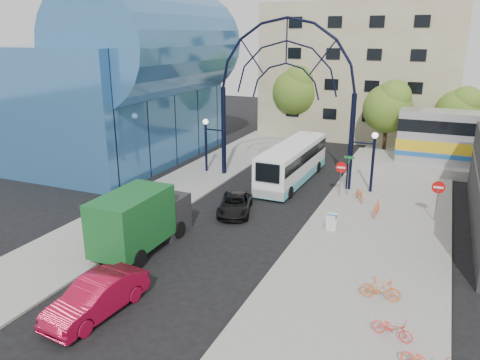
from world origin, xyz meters
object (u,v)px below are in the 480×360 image
at_px(street_name_sign, 349,167).
at_px(city_bus, 293,162).
at_px(red_sedan, 96,297).
at_px(tree_north_c, 460,110).
at_px(tree_north_b, 297,89).
at_px(do_not_enter_sign, 438,191).
at_px(bike_far_c, 392,328).
at_px(stop_sign, 341,171).
at_px(bike_near_a, 360,194).
at_px(bike_near_b, 377,208).
at_px(black_suv, 235,204).
at_px(sandwich_board, 331,220).
at_px(green_truck, 142,219).
at_px(tree_north_a, 389,106).
at_px(gateway_arch, 286,68).
at_px(bike_far_b, 380,289).

distance_m(street_name_sign, city_bus, 5.00).
relative_size(city_bus, red_sedan, 2.26).
distance_m(tree_north_c, red_sedan, 36.57).
relative_size(street_name_sign, tree_north_b, 0.35).
xyz_separation_m(do_not_enter_sign, tree_north_c, (1.12, 17.93, 2.30)).
bearing_deg(bike_far_c, red_sedan, 117.82).
distance_m(stop_sign, bike_near_a, 2.01).
bearing_deg(red_sedan, bike_near_b, 65.67).
height_order(black_suv, red_sedan, red_sedan).
xyz_separation_m(tree_north_c, bike_far_c, (-2.17, -30.88, -3.75)).
bearing_deg(bike_far_c, bike_near_b, 23.49).
bearing_deg(sandwich_board, red_sedan, -119.86).
height_order(green_truck, bike_near_a, green_truck).
distance_m(stop_sign, tree_north_a, 14.23).
height_order(gateway_arch, tree_north_a, gateway_arch).
bearing_deg(do_not_enter_sign, tree_north_b, 126.74).
xyz_separation_m(city_bus, green_truck, (-3.74, -14.45, 0.12)).
distance_m(stop_sign, street_name_sign, 0.74).
xyz_separation_m(tree_north_c, bike_near_a, (-5.90, -16.13, -3.70)).
distance_m(green_truck, bike_far_b, 12.36).
height_order(gateway_arch, bike_far_b, gateway_arch).
bearing_deg(black_suv, bike_near_b, 1.85).
bearing_deg(stop_sign, bike_near_a, -8.15).
xyz_separation_m(street_name_sign, black_suv, (-5.89, -6.05, -1.55)).
xyz_separation_m(gateway_arch, bike_near_b, (7.65, -4.62, -7.94)).
xyz_separation_m(tree_north_a, city_bus, (-5.51, -11.44, -3.09)).
bearing_deg(gateway_arch, red_sedan, -93.55).
distance_m(city_bus, bike_far_c, 19.81).
bearing_deg(stop_sign, do_not_enter_sign, -17.88).
distance_m(street_name_sign, bike_near_b, 4.32).
distance_m(green_truck, bike_far_c, 13.47).
height_order(do_not_enter_sign, tree_north_b, tree_north_b).
bearing_deg(tree_north_c, street_name_sign, -114.31).
bearing_deg(tree_north_c, red_sedan, -111.53).
bearing_deg(do_not_enter_sign, tree_north_c, 86.42).
distance_m(tree_north_b, bike_far_b, 33.37).
height_order(street_name_sign, sandwich_board, street_name_sign).
relative_size(tree_north_c, bike_near_b, 3.98).
xyz_separation_m(tree_north_a, red_sedan, (-7.36, -31.86, -3.83)).
bearing_deg(red_sedan, tree_north_b, 100.02).
bearing_deg(street_name_sign, tree_north_a, 86.04).
bearing_deg(bike_near_a, green_truck, -152.21).
height_order(stop_sign, red_sedan, stop_sign).
height_order(gateway_arch, bike_near_b, gateway_arch).
xyz_separation_m(red_sedan, bike_far_c, (11.19, 2.97, -0.25)).
bearing_deg(street_name_sign, tree_north_b, 117.65).
distance_m(gateway_arch, do_not_enter_sign, 13.43).
xyz_separation_m(tree_north_b, bike_far_c, (13.83, -32.88, -4.74)).
bearing_deg(bike_far_c, sandwich_board, 38.90).
distance_m(do_not_enter_sign, tree_north_b, 25.09).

